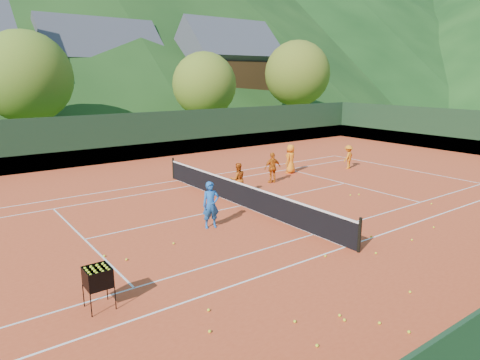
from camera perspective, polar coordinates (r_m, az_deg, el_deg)
ground at (r=17.70m, az=0.21°, el=-3.49°), size 400.00×400.00×0.00m
clay_court at (r=17.70m, az=0.21°, el=-3.46°), size 40.00×24.00×0.02m
coach at (r=14.97m, az=-3.91°, el=-3.33°), size 0.69×0.55×1.66m
student_a at (r=19.02m, az=-0.30°, el=0.10°), size 0.85×0.74×1.48m
student_b at (r=21.38m, az=4.36°, el=1.65°), size 0.95×0.52×1.54m
student_c at (r=23.64m, az=6.75°, el=2.81°), size 0.91×0.75×1.59m
student_d at (r=25.44m, az=14.23°, el=3.00°), size 0.99×0.74×1.37m
tennis_ball_0 at (r=10.18m, az=13.14°, el=-17.16°), size 0.07×0.07×0.07m
tennis_ball_1 at (r=16.57m, az=24.41°, el=-5.76°), size 0.07×0.07×0.07m
tennis_ball_3 at (r=19.53m, az=24.17°, el=-2.90°), size 0.07×0.07×0.07m
tennis_ball_4 at (r=11.63m, az=21.73°, el=-13.70°), size 0.07×0.07×0.07m
tennis_ball_5 at (r=13.43m, az=-17.65°, el=-9.61°), size 0.07×0.07×0.07m
tennis_ball_6 at (r=13.05m, az=11.32°, el=-9.90°), size 0.07×0.07×0.07m
tennis_ball_7 at (r=19.74m, az=14.51°, el=-1.96°), size 0.07×0.07×0.07m
tennis_ball_8 at (r=9.44m, az=-4.06°, el=-19.48°), size 0.07×0.07×0.07m
tennis_ball_9 at (r=13.87m, az=-8.85°, el=-8.35°), size 0.07×0.07×0.07m
tennis_ball_10 at (r=16.79m, az=10.75°, el=-4.50°), size 0.07×0.07×0.07m
tennis_ball_11 at (r=19.95m, az=15.57°, el=-1.87°), size 0.07×0.07×0.07m
tennis_ball_12 at (r=10.03m, az=21.60°, el=-18.32°), size 0.07×0.07×0.07m
tennis_ball_13 at (r=10.13m, az=18.11°, el=-17.67°), size 0.07×0.07×0.07m
tennis_ball_14 at (r=15.50m, az=9.34°, el=-5.98°), size 0.07×0.07×0.07m
tennis_ball_15 at (r=9.80m, az=7.32°, el=-18.20°), size 0.07×0.07×0.07m
tennis_ball_16 at (r=14.90m, az=17.09°, el=-7.23°), size 0.07×0.07×0.07m
tennis_ball_17 at (r=13.00m, az=-14.90°, el=-10.20°), size 0.07×0.07×0.07m
tennis_ball_18 at (r=9.14m, az=10.23°, el=-20.90°), size 0.07×0.07×0.07m
tennis_ball_19 at (r=13.62m, az=17.67°, el=-9.27°), size 0.07×0.07×0.07m
tennis_ball_22 at (r=15.06m, az=21.94°, el=-7.42°), size 0.07×0.07×0.07m
tennis_ball_23 at (r=10.15m, az=-4.22°, el=-16.90°), size 0.07×0.07×0.07m
tennis_ball_24 at (r=10.03m, az=13.76°, el=-17.68°), size 0.07×0.07×0.07m
court_lines at (r=17.69m, az=0.21°, el=-3.42°), size 23.83×11.03×0.00m
tennis_net at (r=17.55m, az=0.21°, el=-1.86°), size 0.10×12.07×1.10m
perimeter_fence at (r=17.37m, az=0.21°, el=0.52°), size 40.40×24.24×3.00m
ball_hopper at (r=10.43m, az=-18.44°, el=-12.30°), size 0.57×0.57×1.00m
chalet_mid at (r=50.24m, az=-18.05°, el=12.71°), size 12.65×8.82×11.45m
chalet_right at (r=52.96m, az=-1.70°, el=13.65°), size 11.50×8.82×11.91m
tree_b at (r=34.15m, az=-26.67°, el=12.19°), size 6.40×6.40×8.40m
tree_c at (r=38.29m, az=-4.75°, el=12.57°), size 5.60×5.60×7.35m
tree_d at (r=46.44m, az=7.64°, el=13.87°), size 6.80×6.80×8.93m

